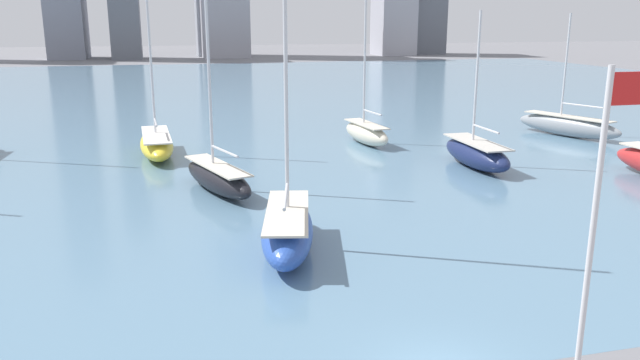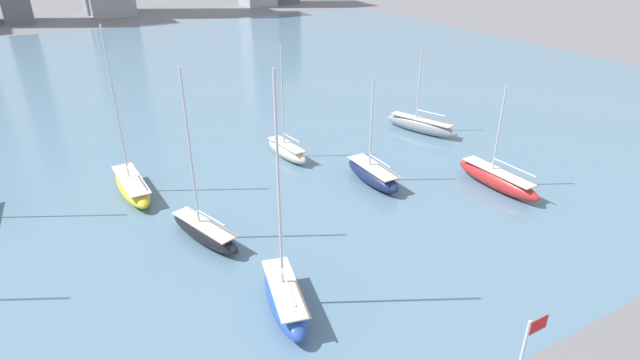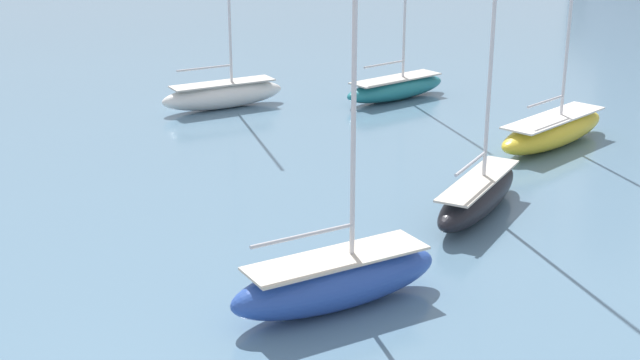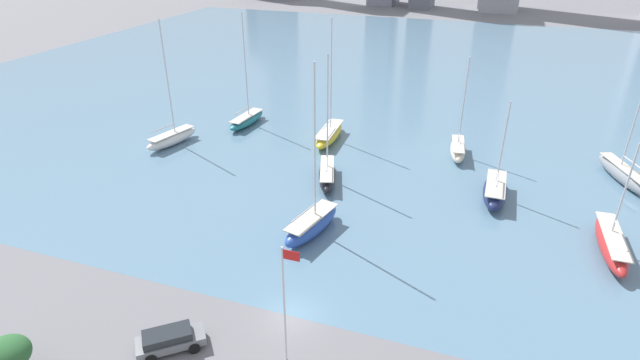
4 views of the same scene
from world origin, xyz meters
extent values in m
cube|color=slate|center=(0.00, 70.00, 0.00)|extent=(180.00, 140.00, 0.00)
cylinder|color=silver|center=(1.34, -4.15, 4.78)|extent=(0.14, 0.14, 9.56)
cube|color=red|center=(1.96, -4.15, 9.06)|extent=(1.10, 0.03, 0.70)
cube|color=#9E9EA8|center=(10.21, 172.86, 13.99)|extent=(11.48, 8.44, 27.98)
cube|color=slate|center=(70.54, 167.30, 14.80)|extent=(14.15, 7.70, 29.60)
ellipsoid|color=#19234C|center=(14.19, 24.77, 0.96)|extent=(2.58, 8.57, 1.91)
cube|color=#BCB7AD|center=(14.19, 24.77, 1.86)|extent=(2.12, 7.03, 0.10)
cube|color=#2D2D33|center=(14.19, 24.77, 0.43)|extent=(0.17, 1.54, 0.86)
cylinder|color=silver|center=(14.19, 25.42, 6.50)|extent=(0.18, 0.18, 9.18)
cylinder|color=silver|center=(14.18, 23.61, 3.01)|extent=(0.18, 3.62, 0.14)
ellipsoid|color=beige|center=(9.21, 35.06, 0.89)|extent=(2.73, 7.65, 1.78)
cube|color=beige|center=(9.21, 35.06, 1.73)|extent=(2.24, 6.27, 0.10)
cube|color=#2D2D33|center=(9.21, 35.06, 0.40)|extent=(0.32, 1.36, 0.80)
cylinder|color=silver|center=(9.14, 35.62, 7.36)|extent=(0.18, 0.18, 11.15)
cylinder|color=silver|center=(9.34, 33.95, 2.88)|extent=(0.53, 3.35, 0.14)
ellipsoid|color=#284CA8|center=(-2.48, 11.43, 0.99)|extent=(4.20, 8.73, 1.98)
cube|color=beige|center=(-2.48, 11.43, 1.93)|extent=(3.44, 7.16, 0.10)
cube|color=#2D2D33|center=(-2.48, 11.43, 0.45)|extent=(0.50, 1.51, 0.89)
cylinder|color=silver|center=(-2.34, 12.05, 9.44)|extent=(0.18, 0.18, 14.92)
cylinder|color=silver|center=(-2.79, 10.08, 3.08)|extent=(1.06, 3.97, 0.14)
ellipsoid|color=yellow|center=(-8.33, 34.55, 0.87)|extent=(2.90, 10.02, 1.74)
cube|color=silver|center=(-8.33, 34.55, 1.69)|extent=(2.38, 8.22, 0.10)
cube|color=#2D2D33|center=(-8.33, 34.55, 0.39)|extent=(0.23, 1.79, 0.78)
cylinder|color=silver|center=(-8.36, 35.30, 9.16)|extent=(0.18, 0.18, 14.84)
cylinder|color=silver|center=(-8.28, 33.45, 2.84)|extent=(0.29, 3.69, 0.14)
ellipsoid|color=gray|center=(28.29, 33.95, 0.94)|extent=(5.32, 10.44, 1.88)
cube|color=beige|center=(28.29, 33.95, 1.83)|extent=(4.36, 8.56, 0.10)
cube|color=#2D2D33|center=(28.29, 33.95, 0.43)|extent=(0.81, 1.82, 0.84)
cylinder|color=silver|center=(28.02, 34.69, 6.44)|extent=(0.18, 0.18, 9.12)
cylinder|color=silver|center=(28.73, 32.79, 2.98)|extent=(1.55, 3.85, 0.14)
ellipsoid|color=black|center=(-4.65, 22.64, 0.86)|extent=(4.51, 8.97, 1.71)
cube|color=beige|center=(-4.65, 22.64, 1.67)|extent=(3.69, 7.35, 0.10)
cube|color=#2D2D33|center=(-4.65, 22.64, 0.39)|extent=(0.64, 1.56, 0.77)
cylinder|color=silver|center=(-4.85, 23.27, 8.32)|extent=(0.18, 0.18, 13.21)
cylinder|color=silver|center=(-4.28, 21.47, 2.82)|extent=(1.29, 3.64, 0.14)
camera|label=1|loc=(-7.74, -15.32, 10.47)|focal=35.00mm
camera|label=2|loc=(-13.79, -13.53, 23.70)|focal=28.00mm
camera|label=3|loc=(18.34, -9.02, 15.02)|focal=50.00mm
camera|label=4|loc=(11.89, -27.25, 27.20)|focal=28.00mm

